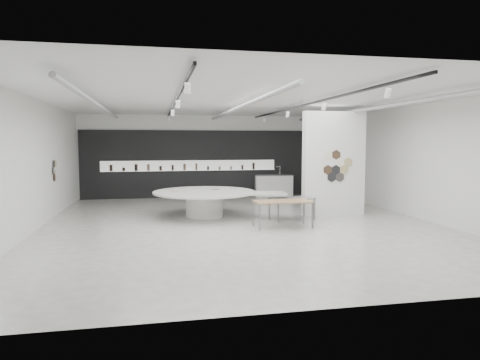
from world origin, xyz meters
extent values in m
cube|color=beige|center=(0.00, 0.00, -0.01)|extent=(12.00, 14.00, 0.01)
cube|color=silver|center=(0.00, 0.00, 3.80)|extent=(12.00, 14.00, 0.01)
cube|color=white|center=(0.00, 7.00, 1.90)|extent=(12.00, 0.01, 3.80)
cube|color=white|center=(0.00, -7.00, 1.90)|extent=(12.00, 0.01, 3.80)
cube|color=white|center=(6.00, 0.00, 1.90)|extent=(0.01, 14.00, 3.80)
cube|color=white|center=(-6.00, 0.00, 1.90)|extent=(0.01, 14.00, 3.80)
cylinder|color=#939396|center=(-4.20, 0.50, 3.62)|extent=(0.12, 12.00, 0.12)
cylinder|color=#939396|center=(0.00, 0.50, 3.62)|extent=(0.12, 12.00, 0.12)
cylinder|color=#939396|center=(4.20, 0.50, 3.62)|extent=(0.12, 12.00, 0.12)
cube|color=black|center=(-2.00, 0.00, 3.70)|extent=(0.05, 13.00, 0.06)
cylinder|color=white|center=(-2.00, -5.00, 3.52)|extent=(0.11, 0.18, 0.21)
cylinder|color=white|center=(-2.00, -1.70, 3.52)|extent=(0.11, 0.18, 0.21)
cylinder|color=white|center=(-2.00, 1.60, 3.52)|extent=(0.11, 0.18, 0.21)
cylinder|color=white|center=(-2.00, 4.90, 3.52)|extent=(0.11, 0.18, 0.21)
cube|color=black|center=(2.00, 0.00, 3.70)|extent=(0.05, 13.00, 0.06)
cylinder|color=white|center=(2.00, -5.00, 3.52)|extent=(0.11, 0.18, 0.21)
cylinder|color=white|center=(2.00, -1.70, 3.52)|extent=(0.11, 0.18, 0.21)
cylinder|color=white|center=(2.00, 1.60, 3.52)|extent=(0.11, 0.18, 0.21)
cylinder|color=white|center=(2.00, 4.90, 3.52)|extent=(0.11, 0.18, 0.21)
cylinder|color=#453222|center=(-5.97, 2.50, 1.35)|extent=(0.03, 0.28, 0.28)
cylinder|color=white|center=(-5.97, 2.76, 1.35)|extent=(0.03, 0.28, 0.28)
cylinder|color=white|center=(-5.97, 2.63, 1.58)|extent=(0.03, 0.28, 0.28)
cylinder|color=black|center=(-5.97, 2.37, 1.58)|extent=(0.03, 0.28, 0.28)
cylinder|color=black|center=(-5.97, 2.50, 1.81)|extent=(0.03, 0.28, 0.28)
cylinder|color=tan|center=(-5.97, 2.76, 1.81)|extent=(0.03, 0.28, 0.28)
cube|color=black|center=(0.00, 6.94, 1.55)|extent=(11.80, 0.10, 3.10)
cube|color=white|center=(-1.00, 6.87, 1.48)|extent=(8.00, 0.06, 0.46)
cube|color=white|center=(-1.00, 6.81, 1.25)|extent=(8.00, 0.18, 0.02)
cylinder|color=black|center=(-4.53, 6.81, 1.41)|extent=(0.13, 0.13, 0.29)
cylinder|color=black|center=(-3.99, 6.81, 1.34)|extent=(0.13, 0.13, 0.15)
cylinder|color=black|center=(-3.44, 6.81, 1.42)|extent=(0.14, 0.14, 0.30)
cylinder|color=brown|center=(-2.90, 6.81, 1.41)|extent=(0.12, 0.12, 0.29)
cylinder|color=black|center=(-2.36, 6.81, 1.37)|extent=(0.12, 0.12, 0.21)
cylinder|color=black|center=(-1.81, 6.81, 1.39)|extent=(0.10, 0.10, 0.25)
cylinder|color=brown|center=(-1.27, 6.81, 1.42)|extent=(0.12, 0.12, 0.30)
cylinder|color=brown|center=(-0.73, 6.81, 1.42)|extent=(0.10, 0.10, 0.31)
cylinder|color=black|center=(-0.19, 6.81, 1.35)|extent=(0.09, 0.09, 0.17)
cylinder|color=brown|center=(0.36, 6.81, 1.35)|extent=(0.10, 0.10, 0.16)
cylinder|color=brown|center=(0.90, 6.81, 1.34)|extent=(0.09, 0.09, 0.15)
cylinder|color=black|center=(1.44, 6.81, 1.37)|extent=(0.09, 0.09, 0.21)
cylinder|color=black|center=(1.99, 6.81, 1.42)|extent=(0.11, 0.11, 0.31)
cube|color=white|center=(3.50, 1.00, 1.80)|extent=(2.20, 0.35, 3.60)
cylinder|color=black|center=(3.50, 0.81, 1.60)|extent=(0.34, 0.03, 0.34)
cylinder|color=tan|center=(3.80, 0.81, 1.60)|extent=(0.34, 0.03, 0.34)
cylinder|color=#453222|center=(3.20, 0.81, 1.60)|extent=(0.34, 0.03, 0.34)
cylinder|color=white|center=(3.65, 0.81, 1.86)|extent=(0.34, 0.03, 0.34)
cylinder|color=white|center=(3.35, 0.81, 1.86)|extent=(0.34, 0.03, 0.34)
cylinder|color=black|center=(3.65, 0.81, 1.34)|extent=(0.34, 0.03, 0.34)
cylinder|color=black|center=(3.35, 0.81, 1.34)|extent=(0.34, 0.03, 0.34)
cylinder|color=tan|center=(3.95, 0.81, 1.86)|extent=(0.34, 0.03, 0.34)
cylinder|color=#453222|center=(3.50, 0.81, 2.12)|extent=(0.34, 0.03, 0.34)
cylinder|color=white|center=(3.20, 0.81, 2.12)|extent=(0.34, 0.03, 0.34)
cylinder|color=white|center=(-0.97, 1.50, 0.41)|extent=(1.41, 1.41, 0.82)
cylinder|color=silver|center=(-0.97, 1.50, 0.85)|extent=(3.92, 3.92, 0.06)
cube|color=silver|center=(0.88, 0.76, 0.85)|extent=(1.66, 1.17, 0.05)
cube|color=tan|center=(-1.93, 1.63, 0.89)|extent=(0.26, 0.20, 0.01)
cube|color=#453222|center=(-0.51, 2.02, 0.89)|extent=(0.26, 0.20, 0.01)
cube|color=#95724D|center=(1.12, -0.75, 0.78)|extent=(1.70, 0.87, 0.03)
cube|color=slate|center=(0.32, -1.14, 0.38)|extent=(0.04, 0.04, 0.76)
cube|color=slate|center=(0.31, -0.38, 0.38)|extent=(0.04, 0.04, 0.76)
cube|color=slate|center=(1.93, -1.13, 0.38)|extent=(0.04, 0.04, 0.76)
cube|color=slate|center=(1.92, -0.36, 0.38)|extent=(0.04, 0.04, 0.76)
cube|color=gray|center=(1.77, 0.34, 0.71)|extent=(1.53, 0.98, 0.03)
cube|color=slate|center=(1.19, -0.11, 0.35)|extent=(0.05, 0.05, 0.70)
cube|color=slate|center=(1.06, 0.51, 0.35)|extent=(0.05, 0.05, 0.70)
cube|color=slate|center=(2.49, 0.17, 0.35)|extent=(0.05, 0.05, 0.70)
cube|color=slate|center=(2.36, 0.78, 0.35)|extent=(0.05, 0.05, 0.70)
cube|color=white|center=(2.91, 6.53, 0.49)|extent=(1.80, 0.83, 0.98)
cube|color=gray|center=(2.91, 6.53, 0.99)|extent=(1.85, 0.88, 0.03)
cylinder|color=silver|center=(3.25, 6.66, 1.21)|extent=(0.03, 0.03, 0.39)
cylinder|color=silver|center=(3.16, 6.67, 1.39)|extent=(0.18, 0.04, 0.03)
camera|label=1|loc=(-2.61, -12.93, 2.53)|focal=32.00mm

